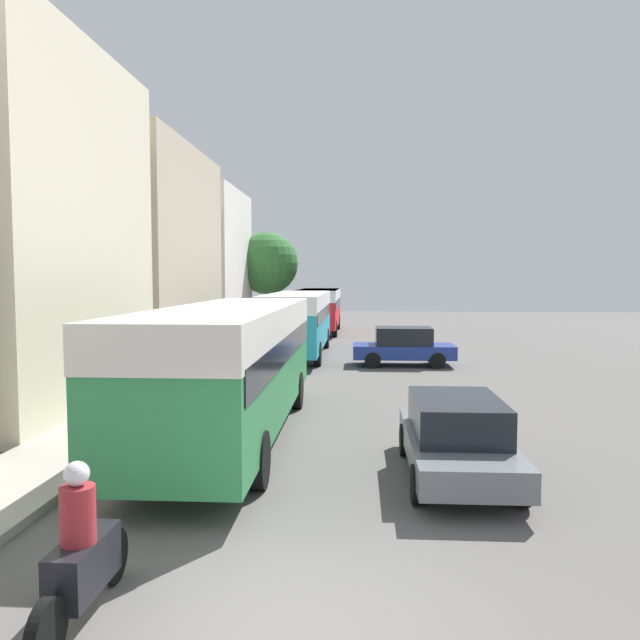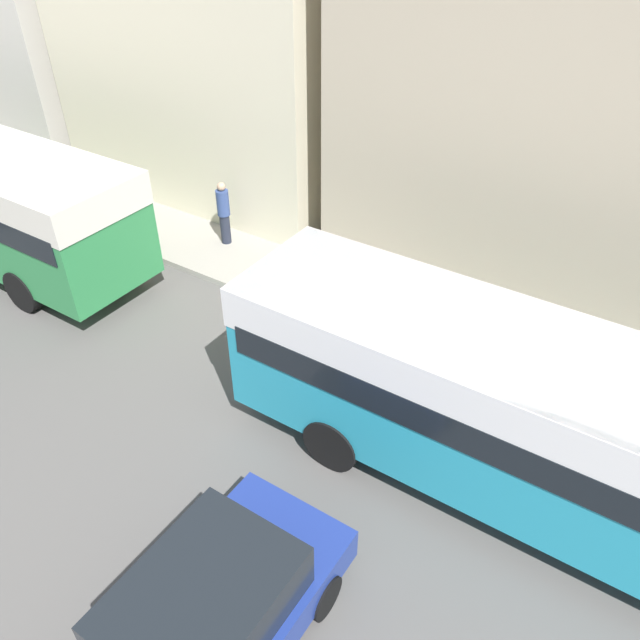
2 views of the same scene
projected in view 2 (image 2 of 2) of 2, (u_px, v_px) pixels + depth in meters
building_midblock at (221, 12)px, 16.76m from camera, size 5.23×8.47×9.80m
building_far_terrace at (599, 83)px, 12.70m from camera, size 5.47×9.96×9.14m
bus_following at (572, 422)px, 8.77m from camera, size 2.50×10.62×2.88m
car_crossing at (207, 620)px, 7.59m from camera, size 4.10×1.96×1.58m
pedestrian_near_curb at (224, 212)px, 15.83m from camera, size 0.32×0.32×1.67m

